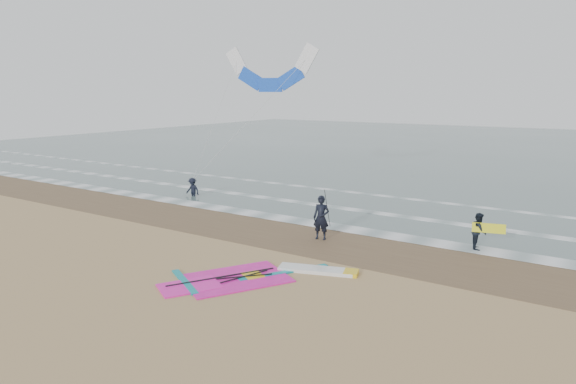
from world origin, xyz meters
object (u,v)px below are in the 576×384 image
Objects in this scene: surf_kite at (270,73)px; person_standing at (321,218)px; person_walking at (479,231)px; windsurf_rig at (258,277)px; person_wading at (192,184)px.

person_standing is at bearing -44.16° from surf_kite.
surf_kite reaches higher than person_walking.
surf_kite is at bearing 52.57° from person_walking.
person_walking is 0.18× the size of surf_kite.
surf_kite is at bearing 123.59° from windsurf_rig.
windsurf_rig is 3.02× the size of person_standing.
person_wading is at bearing 69.76° from person_walking.
person_wading is (-11.93, 9.24, 0.73)m from windsurf_rig.
person_walking reaches higher than windsurf_rig.
person_wading is at bearing 142.24° from windsurf_rig.
person_standing is 0.23× the size of surf_kite.
person_walking is (5.67, 7.72, 0.73)m from windsurf_rig.
windsurf_rig is at bearing 128.41° from person_walking.
surf_kite is (-14.79, 6.02, 6.88)m from person_walking.
person_standing is 1.28× the size of person_walking.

